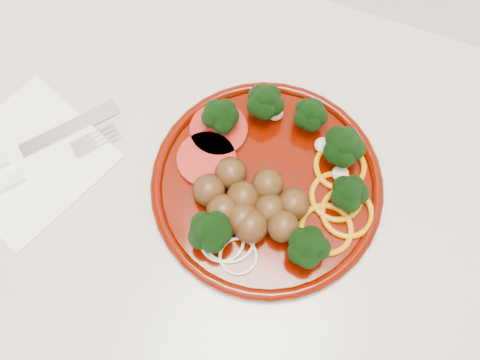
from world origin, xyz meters
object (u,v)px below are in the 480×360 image
(knife, at_px, (2,161))
(fork, at_px, (8,183))
(plate, at_px, (270,182))
(napkin, at_px, (28,160))

(knife, height_order, fork, knife)
(plate, relative_size, knife, 1.38)
(plate, distance_m, napkin, 0.30)
(knife, bearing_deg, napkin, -22.66)
(napkin, distance_m, knife, 0.03)
(napkin, relative_size, knife, 0.84)
(plate, relative_size, fork, 1.55)
(knife, distance_m, fork, 0.03)
(plate, relative_size, napkin, 1.65)
(fork, bearing_deg, knife, 83.00)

